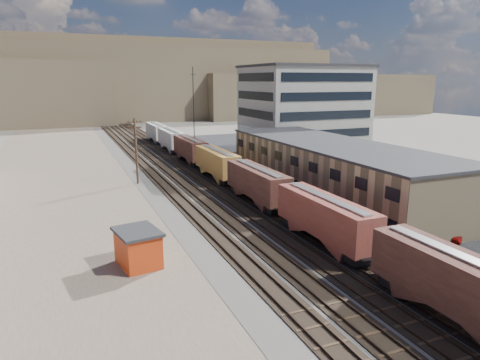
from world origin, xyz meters
name	(u,v)px	position (x,y,z in m)	size (l,w,h in m)	color
ground	(357,300)	(0.00, 0.00, 0.00)	(300.00, 300.00, 0.00)	#6B6356
ballast_bed	(179,169)	(0.00, 50.00, 0.03)	(18.00, 200.00, 0.06)	#4C4742
dirt_yard	(56,194)	(-20.00, 40.00, 0.01)	(24.00, 180.00, 0.03)	brown
asphalt_lot	(332,176)	(22.00, 35.00, 0.02)	(26.00, 120.00, 0.04)	#232326
rail_tracks	(176,169)	(-0.55, 50.00, 0.11)	(11.40, 200.00, 0.24)	black
freight_train	(235,171)	(3.80, 32.85, 2.79)	(3.00, 119.74, 4.46)	black
warehouse	(333,169)	(14.98, 25.00, 3.65)	(12.40, 40.40, 7.25)	tan
office_tower	(303,111)	(27.95, 54.95, 9.26)	(22.60, 18.60, 18.45)	#9E998E
utility_pole_north	(136,149)	(-8.50, 42.00, 5.30)	(2.20, 0.32, 10.00)	#382619
radio_mast	(194,113)	(6.00, 60.00, 9.12)	(1.20, 0.16, 18.00)	black
hills_north	(105,84)	(0.17, 167.92, 14.10)	(265.00, 80.00, 32.00)	brown
maintenance_shed	(138,247)	(-13.48, 12.04, 1.62)	(4.04, 4.83, 3.16)	red
parked_car_red	(440,235)	(14.76, 6.31, 0.68)	(1.60, 3.97, 1.35)	#A3110F
parked_car_blue	(314,171)	(19.84, 37.16, 0.70)	(2.31, 5.01, 1.39)	navy
parked_car_far	(288,151)	(26.03, 57.34, 0.70)	(1.66, 4.12, 1.40)	white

